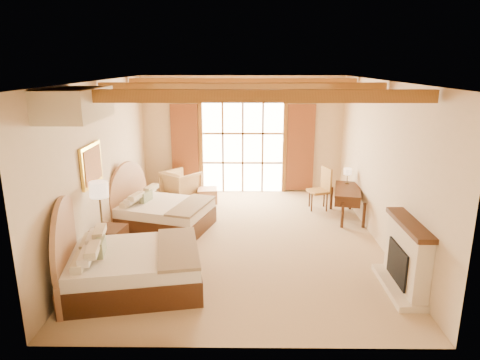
{
  "coord_description": "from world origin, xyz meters",
  "views": [
    {
      "loc": [
        0.04,
        -8.21,
        3.52
      ],
      "look_at": [
        -0.04,
        0.2,
        1.21
      ],
      "focal_mm": 32.0,
      "sensor_mm": 36.0,
      "label": 1
    }
  ],
  "objects_px": {
    "bed_far": "(158,211)",
    "nightstand": "(110,244)",
    "armchair": "(181,185)",
    "desk": "(347,202)",
    "bed_near": "(124,264)"
  },
  "relations": [
    {
      "from": "bed_far",
      "to": "armchair",
      "type": "relative_size",
      "value": 2.67
    },
    {
      "from": "bed_near",
      "to": "armchair",
      "type": "distance_m",
      "value": 4.67
    },
    {
      "from": "bed_far",
      "to": "armchair",
      "type": "height_order",
      "value": "bed_far"
    },
    {
      "from": "bed_near",
      "to": "nightstand",
      "type": "height_order",
      "value": "bed_near"
    },
    {
      "from": "bed_near",
      "to": "nightstand",
      "type": "bearing_deg",
      "value": 107.82
    },
    {
      "from": "bed_near",
      "to": "nightstand",
      "type": "xyz_separation_m",
      "value": [
        -0.54,
        1.01,
        -0.1
      ]
    },
    {
      "from": "nightstand",
      "to": "desk",
      "type": "relative_size",
      "value": 0.45
    },
    {
      "from": "bed_near",
      "to": "desk",
      "type": "distance_m",
      "value": 5.43
    },
    {
      "from": "bed_far",
      "to": "desk",
      "type": "distance_m",
      "value": 4.34
    },
    {
      "from": "bed_near",
      "to": "armchair",
      "type": "bearing_deg",
      "value": 76.58
    },
    {
      "from": "bed_far",
      "to": "nightstand",
      "type": "xyz_separation_m",
      "value": [
        -0.58,
        -1.61,
        -0.06
      ]
    },
    {
      "from": "nightstand",
      "to": "armchair",
      "type": "distance_m",
      "value": 3.74
    },
    {
      "from": "nightstand",
      "to": "armchair",
      "type": "xyz_separation_m",
      "value": [
        0.79,
        3.66,
        0.07
      ]
    },
    {
      "from": "nightstand",
      "to": "armchair",
      "type": "relative_size",
      "value": 0.74
    },
    {
      "from": "armchair",
      "to": "desk",
      "type": "height_order",
      "value": "armchair"
    }
  ]
}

